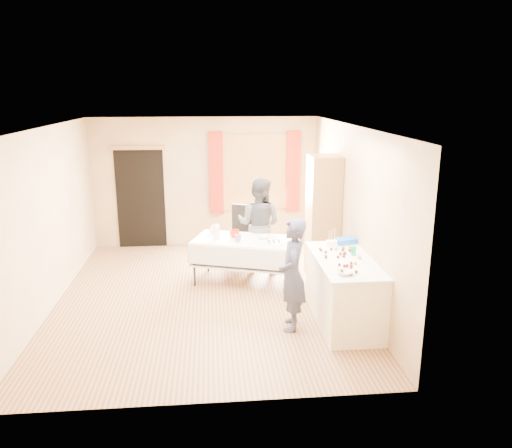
{
  "coord_description": "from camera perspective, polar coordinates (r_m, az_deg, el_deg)",
  "views": [
    {
      "loc": [
        0.1,
        -7.24,
        3.1
      ],
      "look_at": [
        0.77,
        0.0,
        1.15
      ],
      "focal_mm": 35.0,
      "sensor_mm": 36.0,
      "label": 1
    }
  ],
  "objects": [
    {
      "name": "foam_block",
      "position": [
        7.33,
        8.64,
        -2.21
      ],
      "size": [
        0.16,
        0.12,
        0.08
      ],
      "primitive_type": "cube",
      "rotation": [
        0.0,
        0.0,
        -0.14
      ],
      "color": "white",
      "rests_on": "counter"
    },
    {
      "name": "chair",
      "position": [
        9.18,
        -1.73,
        -2.59
      ],
      "size": [
        0.57,
        0.57,
        1.08
      ],
      "rotation": [
        0.0,
        0.0,
        -0.36
      ],
      "color": "black",
      "rests_on": "floor"
    },
    {
      "name": "cake_balls",
      "position": [
        6.8,
        9.86,
        -3.8
      ],
      "size": [
        0.5,
        1.07,
        0.04
      ],
      "color": "#3F2314",
      "rests_on": "counter"
    },
    {
      "name": "doorway",
      "position": [
        10.28,
        -13.04,
        2.86
      ],
      "size": [
        0.95,
        0.04,
        2.0
      ],
      "primitive_type": "cube",
      "color": "black",
      "rests_on": "floor"
    },
    {
      "name": "cabinet",
      "position": [
        8.53,
        7.66,
        0.86
      ],
      "size": [
        0.5,
        0.6,
        2.06
      ],
      "primitive_type": "cube",
      "color": "olive",
      "rests_on": "floor"
    },
    {
      "name": "window_frame",
      "position": [
        10.12,
        -0.15,
        5.94
      ],
      "size": [
        1.32,
        0.06,
        1.52
      ],
      "primitive_type": "cube",
      "color": "olive",
      "rests_on": "wall_back"
    },
    {
      "name": "pastry_tray",
      "position": [
        7.93,
        2.05,
        -2.15
      ],
      "size": [
        0.34,
        0.32,
        0.02
      ],
      "primitive_type": "cube",
      "rotation": [
        0.0,
        0.0,
        -0.57
      ],
      "color": "white",
      "rests_on": "party_table"
    },
    {
      "name": "curtain_right",
      "position": [
        10.17,
        4.28,
        5.95
      ],
      "size": [
        0.28,
        0.06,
        1.65
      ],
      "primitive_type": "cube",
      "color": "maroon",
      "rests_on": "wall_back"
    },
    {
      "name": "woman",
      "position": [
        8.72,
        0.34,
        -0.04
      ],
      "size": [
        1.28,
        1.23,
        1.66
      ],
      "primitive_type": "imported",
      "rotation": [
        0.0,
        0.0,
        2.72
      ],
      "color": "black",
      "rests_on": "floor"
    },
    {
      "name": "soda_can",
      "position": [
        6.97,
        11.09,
        -3.05
      ],
      "size": [
        0.07,
        0.07,
        0.12
      ],
      "primitive_type": "cylinder",
      "rotation": [
        0.0,
        0.0,
        0.14
      ],
      "color": "#0B944F",
      "rests_on": "counter"
    },
    {
      "name": "window_pane",
      "position": [
        10.11,
        -0.14,
        5.93
      ],
      "size": [
        1.2,
        0.02,
        1.4
      ],
      "primitive_type": "cube",
      "color": "white",
      "rests_on": "wall_back"
    },
    {
      "name": "wall_right",
      "position": [
        7.76,
        11.0,
        1.35
      ],
      "size": [
        0.02,
        5.5,
        2.6
      ],
      "primitive_type": "cube",
      "color": "tan",
      "rests_on": "floor"
    },
    {
      "name": "wall_front",
      "position": [
        4.83,
        -6.17,
        -6.96
      ],
      "size": [
        4.5,
        0.02,
        2.6
      ],
      "primitive_type": "cube",
      "color": "tan",
      "rests_on": "floor"
    },
    {
      "name": "pitcher",
      "position": [
        8.17,
        -4.54,
        -0.94
      ],
      "size": [
        0.12,
        0.12,
        0.22
      ],
      "primitive_type": "cylinder",
      "rotation": [
        0.0,
        0.0,
        -0.05
      ],
      "color": "silver",
      "rests_on": "party_table"
    },
    {
      "name": "door_lintel",
      "position": [
        10.09,
        -13.4,
        8.49
      ],
      "size": [
        1.05,
        0.06,
        0.08
      ],
      "primitive_type": "cube",
      "color": "olive",
      "rests_on": "wall_back"
    },
    {
      "name": "bottle",
      "position": [
        8.46,
        -4.98,
        -0.62
      ],
      "size": [
        0.14,
        0.14,
        0.15
      ],
      "primitive_type": "imported",
      "rotation": [
        0.0,
        0.0,
        -0.64
      ],
      "color": "white",
      "rests_on": "party_table"
    },
    {
      "name": "blue_basket",
      "position": [
        7.49,
        10.19,
        -1.9
      ],
      "size": [
        0.35,
        0.28,
        0.08
      ],
      "primitive_type": "cube",
      "rotation": [
        0.0,
        0.0,
        0.31
      ],
      "color": "blue",
      "rests_on": "counter"
    },
    {
      "name": "wall_back",
      "position": [
        10.16,
        -5.81,
        4.75
      ],
      "size": [
        4.5,
        0.02,
        2.6
      ],
      "primitive_type": "cube",
      "color": "tan",
      "rests_on": "floor"
    },
    {
      "name": "cup_red",
      "position": [
        8.23,
        -2.48,
        -1.11
      ],
      "size": [
        0.29,
        0.29,
        0.13
      ],
      "primitive_type": "imported",
      "rotation": [
        0.0,
        0.0,
        -0.48
      ],
      "color": "red",
      "rests_on": "party_table"
    },
    {
      "name": "curtain_left",
      "position": [
        10.03,
        -4.58,
        5.81
      ],
      "size": [
        0.28,
        0.06,
        1.65
      ],
      "primitive_type": "cube",
      "color": "maroon",
      "rests_on": "wall_back"
    },
    {
      "name": "floor",
      "position": [
        7.88,
        -5.67,
        -8.3
      ],
      "size": [
        4.5,
        5.5,
        0.02
      ],
      "primitive_type": "cube",
      "color": "#9E7047",
      "rests_on": "ground"
    },
    {
      "name": "ceiling",
      "position": [
        7.25,
        -6.21,
        11.08
      ],
      "size": [
        4.5,
        5.5,
        0.02
      ],
      "primitive_type": "cube",
      "color": "white",
      "rests_on": "floor"
    },
    {
      "name": "wall_left",
      "position": [
        7.82,
        -22.72,
        0.54
      ],
      "size": [
        0.02,
        5.5,
        2.6
      ],
      "primitive_type": "cube",
      "color": "tan",
      "rests_on": "floor"
    },
    {
      "name": "girl",
      "position": [
        6.6,
        4.17,
        -5.81
      ],
      "size": [
        0.66,
        0.52,
        1.52
      ],
      "primitive_type": "imported",
      "rotation": [
        0.0,
        0.0,
        -1.71
      ],
      "color": "#292C47",
      "rests_on": "floor"
    },
    {
      "name": "counter",
      "position": [
        6.98,
        10.05,
        -7.49
      ],
      "size": [
        0.79,
        1.67,
        0.91
      ],
      "color": "#F5EDCA",
      "rests_on": "floor"
    },
    {
      "name": "party_table",
      "position": [
        8.25,
        -1.35,
        -3.75
      ],
      "size": [
        1.85,
        1.34,
        0.75
      ],
      "rotation": [
        0.0,
        0.0,
        -0.32
      ],
      "color": "black",
      "rests_on": "floor"
    },
    {
      "name": "small_bowl",
      "position": [
        8.17,
        0.85,
        -1.5
      ],
      "size": [
        0.2,
        0.2,
        0.05
      ],
      "primitive_type": "imported",
      "rotation": [
        0.0,
        0.0,
        -0.12
      ],
      "color": "white",
      "rests_on": "party_table"
    },
    {
      "name": "mixing_bowl",
      "position": [
        6.25,
        10.12,
        -5.48
      ],
      "size": [
        0.3,
        0.3,
        0.05
      ],
      "primitive_type": "imported",
      "rotation": [
        0.0,
        0.0,
        0.26
      ],
      "color": "white",
      "rests_on": "counter"
    },
    {
      "name": "cup_rainbow",
      "position": [
        8.0,
        -2.07,
        -1.64
      ],
      "size": [
        0.17,
        0.17,
        0.11
      ],
      "primitive_type": "imported",
      "rotation": [
        0.0,
        0.0,
        -0.22
      ],
      "color": "red",
      "rests_on": "party_table"
    }
  ]
}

